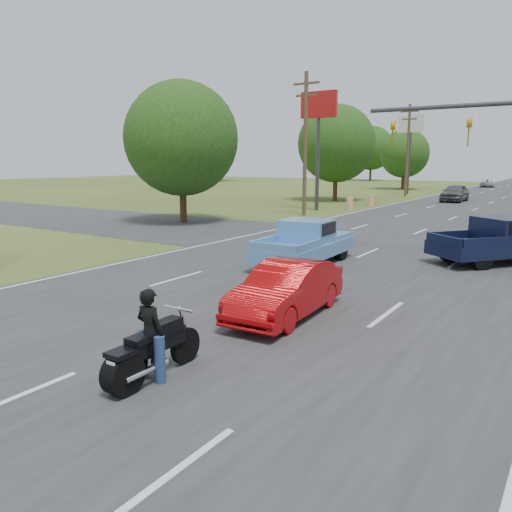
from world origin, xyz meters
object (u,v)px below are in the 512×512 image
Objects in this scene: distant_car_white at (487,183)px; motorcycle at (148,354)px; distant_car_grey at (455,193)px; rider at (150,338)px; navy_pickup at (502,240)px; blue_pickup at (306,242)px; red_convertible at (286,290)px.

motorcycle is at bearing 86.16° from distant_car_white.
motorcycle is 0.46× the size of distant_car_grey.
navy_pickup reaches higher than rider.
motorcycle is at bearing 90.00° from rider.
motorcycle is 77.48m from distant_car_white.
distant_car_grey is 31.89m from distant_car_white.
distant_car_white is (-10.36, 61.98, -0.29)m from navy_pickup.
motorcycle is 0.53× the size of distant_car_white.
blue_pickup reaches higher than rider.
rider is at bearing -84.16° from distant_car_grey.
rider is at bearing 86.17° from distant_car_white.
blue_pickup is 1.05× the size of distant_car_grey.
motorcycle is at bearing -84.17° from distant_car_grey.
blue_pickup reaches higher than red_convertible.
rider is at bearing -78.62° from blue_pickup.
red_convertible is 0.76× the size of navy_pickup.
navy_pickup reaches higher than distant_car_white.
rider is 77.42m from distant_car_white.
rider is 0.37× the size of distant_car_white.
red_convertible reaches higher than motorcycle.
blue_pickup is 66.54m from distant_car_white.
red_convertible is 11.12m from navy_pickup.
blue_pickup is 0.96× the size of navy_pickup.
blue_pickup is (-2.54, 10.79, 0.34)m from motorcycle.
distant_car_grey reaches higher than distant_car_white.
red_convertible is 0.80× the size of blue_pickup.
rider is 0.31× the size of blue_pickup.
rider reaches higher than distant_car_white.
distant_car_grey is (-2.04, 34.59, -0.02)m from blue_pickup.
blue_pickup is at bearing 102.70° from motorcycle.
navy_pickup is at bearing -74.69° from distant_car_grey.
blue_pickup is at bearing 110.07° from red_convertible.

